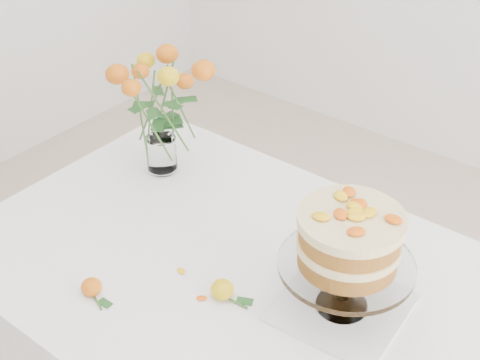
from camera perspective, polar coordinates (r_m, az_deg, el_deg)
name	(u,v)px	position (r m, az deg, el deg)	size (l,w,h in m)	color
table	(245,295)	(1.70, 0.46, -9.78)	(1.43, 0.93, 0.76)	tan
napkin	(341,307)	(1.56, 8.63, -10.67)	(0.27, 0.27, 0.01)	white
cake_stand	(349,245)	(1.44, 9.25, -5.46)	(0.30, 0.30, 0.27)	silver
rose_vase	(157,91)	(1.87, -7.12, 7.56)	(0.34, 0.34, 0.45)	silver
loose_rose_near	(222,290)	(1.56, -1.53, -9.33)	(0.10, 0.05, 0.05)	gold
loose_rose_far	(91,287)	(1.61, -12.56, -8.91)	(0.08, 0.05, 0.04)	#BF5609
stray_petal_a	(181,271)	(1.64, -5.03, -7.75)	(0.03, 0.02, 0.00)	yellow
stray_petal_b	(202,298)	(1.57, -3.29, -10.05)	(0.03, 0.02, 0.00)	yellow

